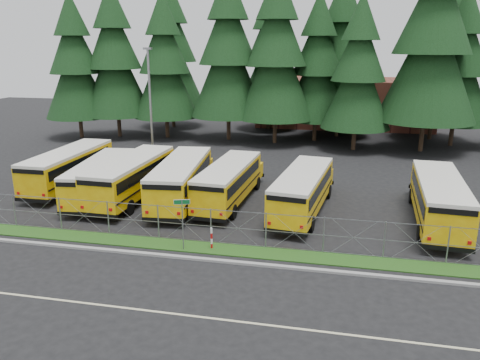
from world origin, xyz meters
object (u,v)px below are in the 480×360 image
bus_0 (72,168)px  bus_2 (134,178)px  bus_3 (182,181)px  bus_1 (103,179)px  light_standard (150,104)px  bus_4 (230,183)px  street_sign (182,214)px  bus_6 (304,192)px  striped_bollard (212,238)px  bus_east (438,201)px

bus_0 → bus_2: 6.00m
bus_3 → bus_1: bearing=178.5°
bus_0 → light_standard: (3.60, 7.16, 4.08)m
bus_0 → bus_4: bus_0 is taller
bus_3 → street_sign: bearing=-76.9°
bus_3 → bus_6: bearing=-9.5°
bus_6 → light_standard: bearing=153.5°
bus_2 → bus_3: bearing=3.4°
bus_4 → striped_bollard: bearing=-80.7°
bus_4 → light_standard: 12.85m
bus_0 → bus_1: (3.55, -1.94, -0.08)m
bus_2 → striped_bollard: bus_2 is taller
bus_3 → bus_4: (3.25, 0.41, -0.09)m
bus_3 → striped_bollard: size_ratio=9.23×
bus_0 → striped_bollard: bearing=-33.4°
bus_1 → striped_bollard: (9.72, -6.79, -0.74)m
bus_6 → bus_2: bearing=-175.2°
bus_6 → light_standard: (-13.94, 9.26, 4.12)m
bus_3 → bus_6: (8.28, -0.57, -0.07)m
bus_0 → bus_east: size_ratio=0.99×
bus_0 → bus_6: 17.67m
striped_bollard → bus_4: bearing=95.7°
bus_3 → bus_6: size_ratio=1.05×
bus_2 → street_sign: size_ratio=3.93×
bus_6 → bus_east: 8.01m
bus_1 → bus_4: 8.99m
bus_2 → bus_1: bearing=-169.7°
bus_east → light_standard: bearing=160.2°
bus_0 → light_standard: light_standard is taller
bus_1 → bus_4: bearing=-2.2°
bus_east → light_standard: size_ratio=1.08×
bus_3 → striped_bollard: bus_3 is taller
light_standard → bus_east: bearing=-23.5°
bus_2 → light_standard: light_standard is taller
street_sign → light_standard: size_ratio=0.28×
bus_1 → street_sign: size_ratio=3.65×
light_standard → bus_4: bearing=-42.9°
bus_4 → bus_0: bearing=178.4°
bus_6 → bus_east: bearing=5.1°
bus_2 → bus_6: (11.77, -0.48, -0.07)m
bus_east → bus_6: bearing=-178.2°
bus_1 → bus_east: size_ratio=0.94×
bus_1 → bus_3: bus_3 is taller
bus_0 → light_standard: 9.00m
street_sign → striped_bollard: (1.41, 0.44, -1.43)m
bus_1 → light_standard: light_standard is taller
bus_3 → bus_2: bearing=175.8°
bus_0 → bus_6: bus_0 is taller
street_sign → striped_bollard: size_ratio=2.34×
bus_3 → striped_bollard: (4.01, -7.20, -0.85)m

